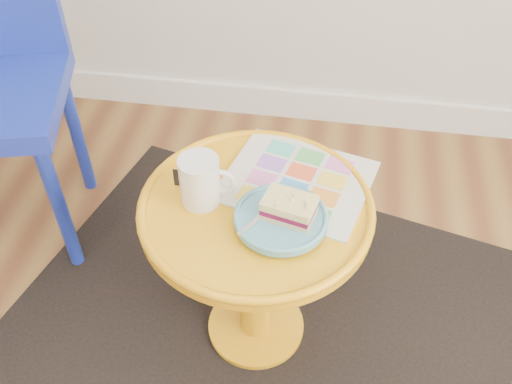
# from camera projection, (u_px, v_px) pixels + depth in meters

# --- Properties ---
(rug) EXTENTS (1.53, 1.39, 0.01)m
(rug) POSITION_uv_depth(u_px,v_px,m) (256.00, 327.00, 1.54)
(rug) COLOR black
(rug) RESTS_ON ground
(side_table) EXTENTS (0.50, 0.50, 0.48)m
(side_table) POSITION_uv_depth(u_px,v_px,m) (256.00, 246.00, 1.30)
(side_table) COLOR orange
(side_table) RESTS_ON ground
(newspaper) EXTENTS (0.37, 0.33, 0.01)m
(newspaper) POSITION_uv_depth(u_px,v_px,m) (297.00, 181.00, 1.26)
(newspaper) COLOR silver
(newspaper) RESTS_ON side_table
(mug) EXTENTS (0.12, 0.08, 0.11)m
(mug) POSITION_uv_depth(u_px,v_px,m) (201.00, 180.00, 1.18)
(mug) COLOR white
(mug) RESTS_ON side_table
(plate) EXTENTS (0.19, 0.19, 0.02)m
(plate) POSITION_uv_depth(u_px,v_px,m) (281.00, 219.00, 1.15)
(plate) COLOR #5297AF
(plate) RESTS_ON newspaper
(cake_slice) EXTENTS (0.12, 0.09, 0.05)m
(cake_slice) POSITION_uv_depth(u_px,v_px,m) (289.00, 208.00, 1.13)
(cake_slice) COLOR #D3BC8C
(cake_slice) RESTS_ON plate
(fork) EXTENTS (0.09, 0.13, 0.00)m
(fork) POSITION_uv_depth(u_px,v_px,m) (264.00, 213.00, 1.15)
(fork) COLOR silver
(fork) RESTS_ON plate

